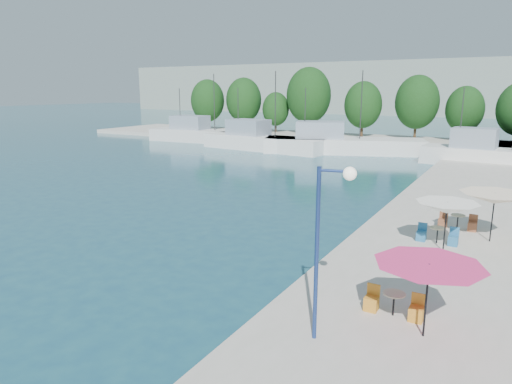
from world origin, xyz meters
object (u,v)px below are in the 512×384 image
Objects in this scene: trawler_02 at (261,142)px; umbrella_pink at (429,272)px; trawler_01 at (202,135)px; trawler_04 at (491,156)px; umbrella_white at (447,208)px; trawler_03 at (339,144)px; umbrella_cream at (495,198)px; street_lamp at (329,222)px.

umbrella_pink is at bearing -48.16° from trawler_02.
trawler_04 is at bearing -9.74° from trawler_01.
umbrella_pink is 7.89m from umbrella_white.
trawler_03 is at bearing -8.26° from trawler_01.
trawler_04 is (16.76, -2.19, 0.00)m from trawler_03.
umbrella_white is at bearing 94.13° from umbrella_pink.
umbrella_white is at bearing -86.08° from trawler_04.
umbrella_cream is (1.14, 10.41, 0.12)m from umbrella_pink.
umbrella_pink is 0.62× the size of street_lamp.
trawler_02 is 46.81m from umbrella_pink.
umbrella_pink is 1.00× the size of umbrella_cream.
trawler_02 is 0.89× the size of trawler_03.
trawler_03 is 35.22m from umbrella_cream.
trawler_03 is (9.72, 2.16, -0.00)m from trawler_02.
trawler_03 is at bearing 112.89° from umbrella_pink.
street_lamp is at bearing -54.29° from trawler_01.
street_lamp is at bearing -100.93° from umbrella_white.
trawler_01 reaches higher than umbrella_pink.
umbrella_white is (26.25, -30.47, 1.52)m from trawler_02.
umbrella_pink is (38.93, -42.05, 1.50)m from trawler_01.
trawler_02 and trawler_03 have the same top height.
umbrella_white is 0.86× the size of umbrella_cream.
trawler_03 is at bearing 19.40° from trawler_02.
trawler_04 is 5.29× the size of umbrella_white.
street_lamp is (-2.40, -1.60, 1.52)m from umbrella_pink.
trawler_02 is 40.25m from umbrella_white.
trawler_03 is 6.28× the size of umbrella_pink.
umbrella_cream is at bearing 83.75° from umbrella_pink.
trawler_01 is 21.88m from trawler_03.
trawler_04 is (26.49, -0.02, 0.00)m from trawler_02.
trawler_01 is 57.00m from street_lamp.
trawler_04 is at bearing -27.22° from trawler_03.
trawler_04 reaches higher than umbrella_white.
umbrella_cream is at bearing -38.10° from trawler_02.
street_lamp is at bearing -88.59° from trawler_04.
trawler_01 is at bearing 169.84° from trawler_02.
trawler_02 reaches higher than street_lamp.
trawler_02 reaches higher than umbrella_pink.
umbrella_cream is at bearing -82.61° from trawler_04.
umbrella_white is 3.07m from umbrella_cream.
trawler_01 is at bearing 117.70° from street_lamp.
street_lamp is (-2.06, -39.92, 3.02)m from trawler_04.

